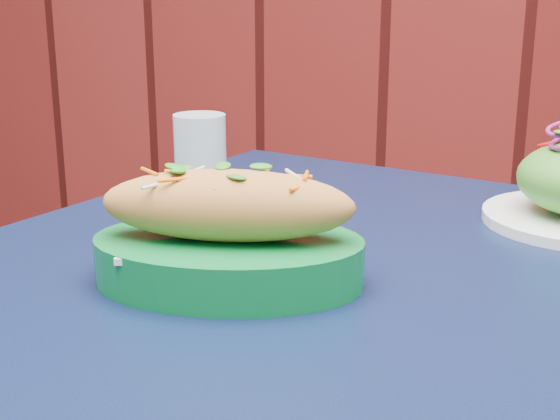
% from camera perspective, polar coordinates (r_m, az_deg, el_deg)
% --- Properties ---
extents(cafe_table, '(0.92, 0.92, 0.75)m').
position_cam_1_polar(cafe_table, '(0.80, 5.69, -9.89)').
color(cafe_table, black).
rests_on(cafe_table, ground).
extents(banh_mi_basket, '(0.28, 0.23, 0.11)m').
position_cam_1_polar(banh_mi_basket, '(0.71, -3.82, -1.89)').
color(banh_mi_basket, '#086F2E').
rests_on(banh_mi_basket, cafe_table).
extents(water_glass, '(0.07, 0.07, 0.11)m').
position_cam_1_polar(water_glass, '(1.00, -5.85, 3.92)').
color(water_glass, silver).
rests_on(water_glass, cafe_table).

